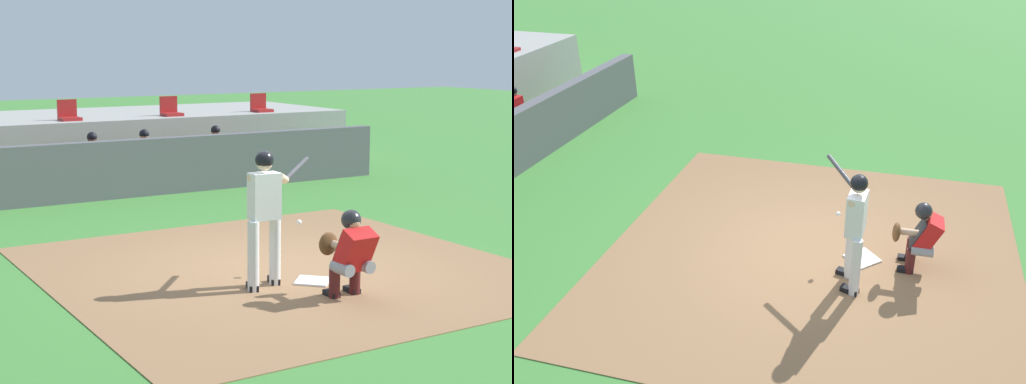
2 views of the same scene
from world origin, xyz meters
The scene contains 6 objects.
ground_plane centered at (0.00, 0.00, 0.00)m, with size 80.00×80.00×0.00m, color #428438.
dirt_infield centered at (0.00, 0.00, 0.01)m, with size 6.40×6.40×0.01m, color #936B47.
home_plate centered at (0.00, -0.80, 0.02)m, with size 0.44×0.44×0.02m, color white.
batter_at_plate centered at (-0.67, -0.70, 1.04)m, with size 1.33×0.75×1.80m.
catcher_crouched centered at (-0.01, -1.61, 0.61)m, with size 0.49×1.61×1.13m.
dugout_player_3 centered at (2.86, 7.34, 0.67)m, with size 0.49×0.70×1.30m.
Camera 2 is at (-7.35, -1.25, 5.04)m, focal length 39.04 mm.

